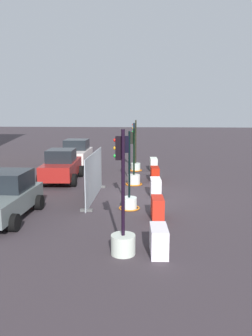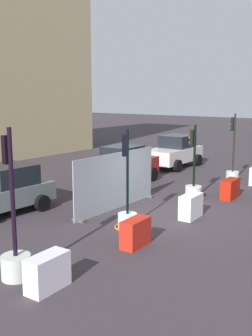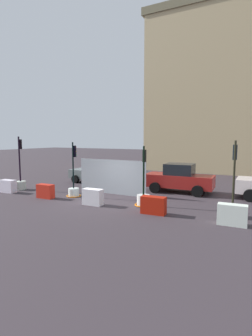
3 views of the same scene
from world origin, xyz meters
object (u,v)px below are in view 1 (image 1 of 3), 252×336
construction_barrier_1 (158,208)px  construction_barrier_3 (155,174)px  traffic_light_0 (123,234)px  construction_barrier_4 (154,164)px  traffic_light_2 (134,177)px  car_grey_saloon (3,197)px  traffic_light_1 (129,197)px  car_white_van (76,153)px  traffic_light_3 (136,163)px  car_red_compact (61,166)px  construction_barrier_0 (159,241)px  construction_barrier_2 (156,187)px

construction_barrier_1 → construction_barrier_3: 6.65m
traffic_light_0 → construction_barrier_4: size_ratio=3.11×
traffic_light_2 → car_grey_saloon: bearing=141.9°
traffic_light_1 → construction_barrier_3: (5.52, -1.15, -0.10)m
construction_barrier_3 → car_white_van: bearing=47.7°
construction_barrier_1 → traffic_light_0: bearing=162.2°
car_grey_saloon → construction_barrier_1: bearing=-86.9°
construction_barrier_3 → construction_barrier_4: 3.32m
traffic_light_2 → traffic_light_3: size_ratio=0.91×
car_red_compact → car_white_van: car_white_van is taller
construction_barrier_0 → car_grey_saloon: size_ratio=0.25×
construction_barrier_2 → car_white_van: bearing=33.4°
traffic_light_2 → car_red_compact: 4.16m
car_red_compact → car_grey_saloon: size_ratio=1.05×
traffic_light_0 → construction_barrier_0: 1.03m
traffic_light_1 → car_grey_saloon: bearing=107.2°
construction_barrier_3 → traffic_light_0: bearing=173.8°
traffic_light_1 → construction_barrier_2: traffic_light_1 is taller
car_grey_saloon → car_white_van: car_white_van is taller
traffic_light_3 → construction_barrier_0: size_ratio=3.21×
construction_barrier_1 → car_white_van: 12.98m
traffic_light_1 → construction_barrier_0: 4.50m
construction_barrier_1 → car_white_van: bearing=25.4°
construction_barrier_0 → car_white_van: (14.96, 5.51, 0.50)m
construction_barrier_3 → car_white_van: (5.07, 5.58, 0.50)m
construction_barrier_1 → car_red_compact: 8.16m
car_grey_saloon → traffic_light_1: bearing=-72.8°
construction_barrier_1 → construction_barrier_4: (9.98, -0.00, 0.02)m
traffic_light_0 → construction_barrier_1: size_ratio=3.45×
construction_barrier_3 → car_grey_saloon: size_ratio=0.28×
traffic_light_0 → traffic_light_3: traffic_light_0 is taller
construction_barrier_4 → car_grey_saloon: car_grey_saloon is taller
traffic_light_2 → traffic_light_3: traffic_light_3 is taller
traffic_light_1 → construction_barrier_0: (-4.37, -1.08, -0.10)m
traffic_light_3 → construction_barrier_2: 6.67m
traffic_light_3 → car_red_compact: (-3.61, 4.03, 0.37)m
traffic_light_3 → construction_barrier_2: (-6.56, -1.18, -0.09)m
traffic_light_2 → traffic_light_1: bearing=180.0°
construction_barrier_0 → construction_barrier_2: bearing=-0.4°
traffic_light_2 → construction_barrier_3: (1.02, -1.15, -0.04)m
construction_barrier_4 → car_red_compact: size_ratio=0.26×
traffic_light_0 → construction_barrier_2: traffic_light_0 is taller
traffic_light_1 → construction_barrier_4: 8.92m
traffic_light_3 → construction_barrier_3: (-3.20, -1.21, -0.10)m
construction_barrier_2 → construction_barrier_3: (3.36, -0.03, -0.02)m
car_white_van → traffic_light_2: bearing=-144.0°
traffic_light_2 → construction_barrier_3: traffic_light_2 is taller
construction_barrier_2 → car_red_compact: size_ratio=0.25×
construction_barrier_1 → construction_barrier_2: bearing=0.1°
construction_barrier_3 → car_red_compact: size_ratio=0.27×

